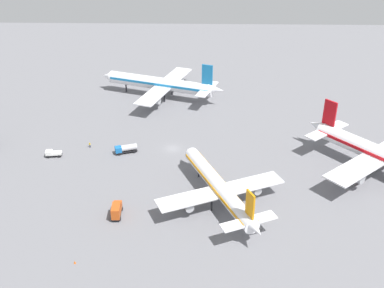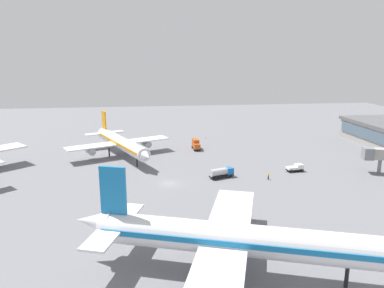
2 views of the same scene
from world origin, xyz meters
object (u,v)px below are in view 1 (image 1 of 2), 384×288
airplane_at_gate (161,84)px  airplane_distant (384,157)px  airplane_taxiing (219,187)px  pushback_tractor (53,153)px  safety_cone_near_gate (75,262)px  fuel_truck (126,148)px  catering_truck (117,210)px  ground_crew_worker (90,145)px

airplane_at_gate → airplane_distant: bearing=160.2°
airplane_at_gate → airplane_taxiing: airplane_at_gate is taller
airplane_taxiing → pushback_tractor: bearing=41.7°
airplane_taxiing → safety_cone_near_gate: bearing=102.1°
airplane_distant → fuel_truck: bearing=-138.7°
catering_truck → fuel_truck: size_ratio=0.86×
airplane_at_gate → fuel_truck: bearing=99.6°
airplane_at_gate → fuel_truck: size_ratio=7.06×
airplane_distant → catering_truck: airplane_distant is taller
airplane_at_gate → pushback_tractor: size_ratio=10.06×
airplane_at_gate → catering_truck: 70.98m
airplane_taxiing → fuel_truck: 35.41m
airplane_at_gate → ground_crew_worker: bearing=83.7°
pushback_tractor → ground_crew_worker: (-5.49, 9.44, -0.12)m
airplane_at_gate → pushback_tractor: airplane_at_gate is taller
airplane_distant → fuel_truck: 70.93m
airplane_at_gate → airplane_distant: 81.21m
airplane_distant → safety_cone_near_gate: size_ratio=68.62×
pushback_tractor → airplane_taxiing: bearing=148.2°
airplane_distant → ground_crew_worker: 82.50m
catering_truck → ground_crew_worker: 35.23m
airplane_at_gate → pushback_tractor: 51.87m
pushback_tractor → safety_cone_near_gate: size_ratio=7.69×
fuel_truck → safety_cone_near_gate: fuel_truck is taller
safety_cone_near_gate → airplane_at_gate: bearing=172.9°
airplane_at_gate → ground_crew_worker: 42.54m
ground_crew_worker → airplane_taxiing: bearing=-64.9°
airplane_distant → fuel_truck: airplane_distant is taller
airplane_taxiing → ground_crew_worker: (-26.50, -37.48, -3.60)m
airplane_taxiing → safety_cone_near_gate: (21.99, -30.04, -4.15)m
ground_crew_worker → airplane_at_gate: bearing=34.8°
airplane_distant → ground_crew_worker: airplane_distant is taller
pushback_tractor → fuel_truck: size_ratio=0.70×
airplane_taxiing → safety_cone_near_gate: size_ratio=63.26×
airplane_distant → catering_truck: (19.66, -67.87, -3.85)m
airplane_at_gate → ground_crew_worker: airplane_at_gate is taller
catering_truck → fuel_truck: (-29.63, -2.23, -0.31)m
airplane_at_gate → catering_truck: (70.73, -4.72, -3.61)m
fuel_truck → catering_truck: bearing=74.3°
fuel_truck → ground_crew_worker: (-2.91, -11.25, -0.54)m
airplane_at_gate → airplane_distant: airplane_distant is taller
airplane_at_gate → fuel_truck: 41.86m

